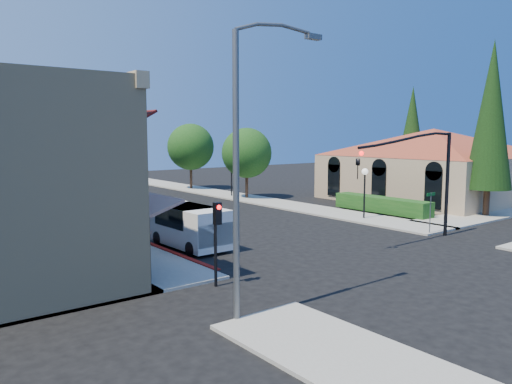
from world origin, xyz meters
TOP-DOWN VIEW (x-y plane):
  - ground at (0.00, 0.00)m, footprint 120.00×120.00m
  - sidewalk_left at (-8.75, 27.00)m, footprint 3.50×50.00m
  - sidewalk_right at (8.75, 27.00)m, footprint 3.50×50.00m
  - curb_red_strip at (-6.90, 8.00)m, footprint 0.25×10.00m
  - mission_building at (21.99, 11.50)m, footprint 30.12×30.12m
  - hedge at (11.70, 9.00)m, footprint 1.40×8.00m
  - conifer_near at (16.50, 3.50)m, footprint 3.20×3.20m
  - conifer_far at (28.00, 18.00)m, footprint 3.20×3.20m
  - street_tree_a at (8.80, 22.00)m, footprint 4.56×4.56m
  - street_tree_b at (8.80, 32.00)m, footprint 4.94×4.94m
  - signal_mast_arm at (5.86, 1.50)m, footprint 8.01×0.39m
  - secondary_signal at (-8.00, 1.41)m, footprint 0.28×0.42m
  - cobra_streetlight at (-9.15, -2.00)m, footprint 3.60×0.25m
  - street_name_sign at (7.50, 2.20)m, footprint 0.80×0.06m
  - lamppost_left_near at (-8.50, 8.00)m, footprint 0.44×0.44m
  - lamppost_left_far at (-8.50, 22.00)m, footprint 0.44×0.44m
  - lamppost_right_near at (8.50, 8.00)m, footprint 0.44×0.44m
  - lamppost_right_far at (8.50, 24.00)m, footprint 0.44×0.44m
  - white_van at (-5.41, 7.87)m, footprint 2.26×4.93m
  - parked_car_a at (-4.80, 11.69)m, footprint 1.78×3.51m
  - parked_car_b at (-4.80, 19.00)m, footprint 1.71×4.12m
  - parked_car_c at (-5.24, 20.13)m, footprint 1.60×3.70m
  - parked_car_d at (-6.20, 26.00)m, footprint 2.56×4.56m

SIDE VIEW (x-z plane):
  - ground at x=0.00m, z-range 0.00..0.00m
  - curb_red_strip at x=-6.90m, z-range -0.03..0.03m
  - hedge at x=11.70m, z-range -0.55..0.55m
  - sidewalk_left at x=-8.75m, z-range 0.00..0.12m
  - sidewalk_right at x=8.75m, z-range 0.00..0.12m
  - parked_car_c at x=-5.24m, z-range 0.00..1.06m
  - parked_car_a at x=-4.80m, z-range 0.00..1.14m
  - parked_car_d at x=-6.20m, z-range 0.00..1.20m
  - parked_car_b at x=-4.80m, z-range 0.00..1.32m
  - white_van at x=-5.41m, z-range 0.17..2.33m
  - street_name_sign at x=7.50m, z-range 0.45..2.95m
  - secondary_signal at x=-8.00m, z-range 0.66..3.98m
  - lamppost_left_near at x=-8.50m, z-range 0.95..4.52m
  - lamppost_left_far at x=-8.50m, z-range 0.95..4.52m
  - lamppost_right_near at x=8.50m, z-range 0.95..4.52m
  - lamppost_right_far at x=8.50m, z-range 0.95..4.52m
  - mission_building at x=21.99m, z-range 0.55..6.95m
  - signal_mast_arm at x=5.86m, z-range 1.09..7.09m
  - street_tree_a at x=8.80m, z-range 0.95..7.43m
  - street_tree_b at x=8.80m, z-range 1.03..8.05m
  - cobra_streetlight at x=-9.15m, z-range 0.61..9.92m
  - conifer_far at x=28.00m, z-range 0.86..11.86m
  - conifer_near at x=16.50m, z-range 0.98..13.48m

